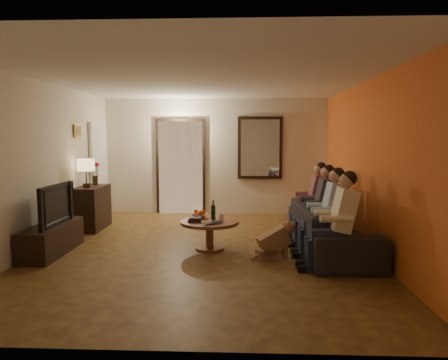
{
  "coord_description": "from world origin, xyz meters",
  "views": [
    {
      "loc": [
        0.56,
        -6.04,
        1.72
      ],
      "look_at": [
        0.3,
        0.3,
        1.05
      ],
      "focal_mm": 32.0,
      "sensor_mm": 36.0,
      "label": 1
    }
  ],
  "objects_px": {
    "coffee_table": "(210,235)",
    "wine_bottle": "(213,209)",
    "table_lamp": "(86,173)",
    "tv_stand": "(52,239)",
    "bowl": "(199,216)",
    "dresser": "(92,208)",
    "person_c": "(320,209)",
    "dog": "(274,239)",
    "laptop": "(215,224)",
    "person_a": "(339,225)",
    "person_b": "(328,216)",
    "sofa": "(330,228)",
    "tv": "(50,205)",
    "person_d": "(313,203)"
  },
  "relations": [
    {
      "from": "coffee_table",
      "to": "wine_bottle",
      "type": "relative_size",
      "value": 2.92
    },
    {
      "from": "table_lamp",
      "to": "tv_stand",
      "type": "distance_m",
      "value": 1.66
    },
    {
      "from": "table_lamp",
      "to": "bowl",
      "type": "height_order",
      "value": "table_lamp"
    },
    {
      "from": "dresser",
      "to": "table_lamp",
      "type": "distance_m",
      "value": 0.71
    },
    {
      "from": "dresser",
      "to": "person_c",
      "type": "bearing_deg",
      "value": -14.2
    },
    {
      "from": "dresser",
      "to": "bowl",
      "type": "xyz_separation_m",
      "value": [
        2.16,
        -1.08,
        0.08
      ]
    },
    {
      "from": "table_lamp",
      "to": "dog",
      "type": "bearing_deg",
      "value": -25.02
    },
    {
      "from": "laptop",
      "to": "person_c",
      "type": "bearing_deg",
      "value": -21.13
    },
    {
      "from": "dog",
      "to": "wine_bottle",
      "type": "distance_m",
      "value": 1.11
    },
    {
      "from": "person_a",
      "to": "coffee_table",
      "type": "relative_size",
      "value": 1.32
    },
    {
      "from": "person_b",
      "to": "dog",
      "type": "xyz_separation_m",
      "value": [
        -0.79,
        -0.12,
        -0.32
      ]
    },
    {
      "from": "person_b",
      "to": "bowl",
      "type": "distance_m",
      "value": 2.0
    },
    {
      "from": "person_a",
      "to": "laptop",
      "type": "distance_m",
      "value": 1.77
    },
    {
      "from": "sofa",
      "to": "wine_bottle",
      "type": "height_order",
      "value": "wine_bottle"
    },
    {
      "from": "tv",
      "to": "dog",
      "type": "xyz_separation_m",
      "value": [
        3.29,
        -0.12,
        -0.46
      ]
    },
    {
      "from": "person_b",
      "to": "dog",
      "type": "bearing_deg",
      "value": -171.11
    },
    {
      "from": "tv_stand",
      "to": "laptop",
      "type": "xyz_separation_m",
      "value": [
        2.44,
        0.05,
        0.24
      ]
    },
    {
      "from": "tv",
      "to": "dog",
      "type": "relative_size",
      "value": 1.88
    },
    {
      "from": "laptop",
      "to": "dog",
      "type": "bearing_deg",
      "value": -51.11
    },
    {
      "from": "table_lamp",
      "to": "person_a",
      "type": "bearing_deg",
      "value": -26.24
    },
    {
      "from": "person_b",
      "to": "wine_bottle",
      "type": "height_order",
      "value": "person_b"
    },
    {
      "from": "person_c",
      "to": "dog",
      "type": "height_order",
      "value": "person_c"
    },
    {
      "from": "sofa",
      "to": "person_d",
      "type": "xyz_separation_m",
      "value": [
        -0.1,
        0.9,
        0.25
      ]
    },
    {
      "from": "person_c",
      "to": "table_lamp",
      "type": "bearing_deg",
      "value": 168.74
    },
    {
      "from": "person_b",
      "to": "dog",
      "type": "relative_size",
      "value": 2.14
    },
    {
      "from": "person_d",
      "to": "coffee_table",
      "type": "height_order",
      "value": "person_d"
    },
    {
      "from": "wine_bottle",
      "to": "coffee_table",
      "type": "bearing_deg",
      "value": -116.57
    },
    {
      "from": "coffee_table",
      "to": "dog",
      "type": "bearing_deg",
      "value": -25.42
    },
    {
      "from": "dog",
      "to": "bowl",
      "type": "xyz_separation_m",
      "value": [
        -1.13,
        0.67,
        0.2
      ]
    },
    {
      "from": "dresser",
      "to": "tv",
      "type": "height_order",
      "value": "tv"
    },
    {
      "from": "person_a",
      "to": "bowl",
      "type": "bearing_deg",
      "value": 149.15
    },
    {
      "from": "coffee_table",
      "to": "bowl",
      "type": "bearing_deg",
      "value": 129.29
    },
    {
      "from": "bowl",
      "to": "dog",
      "type": "bearing_deg",
      "value": -30.7
    },
    {
      "from": "person_d",
      "to": "bowl",
      "type": "bearing_deg",
      "value": -161.32
    },
    {
      "from": "person_a",
      "to": "dog",
      "type": "xyz_separation_m",
      "value": [
        -0.79,
        0.48,
        -0.32
      ]
    },
    {
      "from": "coffee_table",
      "to": "sofa",
      "type": "bearing_deg",
      "value": -0.91
    },
    {
      "from": "person_b",
      "to": "person_d",
      "type": "bearing_deg",
      "value": 90.0
    },
    {
      "from": "sofa",
      "to": "person_a",
      "type": "bearing_deg",
      "value": 172.47
    },
    {
      "from": "coffee_table",
      "to": "laptop",
      "type": "distance_m",
      "value": 0.38
    },
    {
      "from": "table_lamp",
      "to": "dog",
      "type": "relative_size",
      "value": 0.96
    },
    {
      "from": "tv_stand",
      "to": "table_lamp",
      "type": "bearing_deg",
      "value": 90.0
    },
    {
      "from": "person_c",
      "to": "wine_bottle",
      "type": "bearing_deg",
      "value": -174.25
    },
    {
      "from": "person_a",
      "to": "wine_bottle",
      "type": "height_order",
      "value": "person_a"
    },
    {
      "from": "tv",
      "to": "laptop",
      "type": "relative_size",
      "value": 3.2
    },
    {
      "from": "dog",
      "to": "dresser",
      "type": "bearing_deg",
      "value": 131.62
    },
    {
      "from": "table_lamp",
      "to": "wine_bottle",
      "type": "distance_m",
      "value": 2.63
    },
    {
      "from": "tv",
      "to": "dresser",
      "type": "bearing_deg",
      "value": 0.0
    },
    {
      "from": "dresser",
      "to": "tv_stand",
      "type": "relative_size",
      "value": 0.7
    },
    {
      "from": "dog",
      "to": "sofa",
      "type": "bearing_deg",
      "value": 5.13
    },
    {
      "from": "person_b",
      "to": "wine_bottle",
      "type": "bearing_deg",
      "value": 165.78
    }
  ]
}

